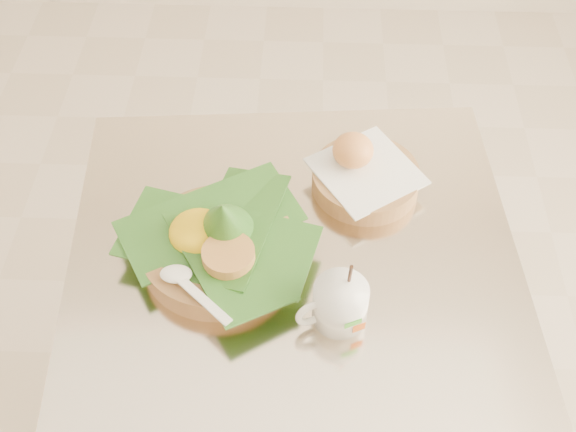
{
  "coord_description": "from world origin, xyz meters",
  "views": [
    {
      "loc": [
        0.17,
        -0.69,
        1.65
      ],
      "look_at": [
        0.15,
        0.01,
        0.82
      ],
      "focal_mm": 45.0,
      "sensor_mm": 36.0,
      "label": 1
    }
  ],
  "objects_px": {
    "cafe_table": "(294,338)",
    "bread_basket": "(363,174)",
    "rice_basket": "(217,242)",
    "coffee_mug": "(339,303)"
  },
  "relations": [
    {
      "from": "cafe_table",
      "to": "bread_basket",
      "type": "xyz_separation_m",
      "value": [
        0.11,
        0.17,
        0.25
      ]
    },
    {
      "from": "cafe_table",
      "to": "rice_basket",
      "type": "relative_size",
      "value": 2.51
    },
    {
      "from": "rice_basket",
      "to": "coffee_mug",
      "type": "height_order",
      "value": "rice_basket"
    },
    {
      "from": "bread_basket",
      "to": "coffee_mug",
      "type": "distance_m",
      "value": 0.27
    },
    {
      "from": "cafe_table",
      "to": "rice_basket",
      "type": "bearing_deg",
      "value": 176.4
    },
    {
      "from": "cafe_table",
      "to": "bread_basket",
      "type": "distance_m",
      "value": 0.32
    },
    {
      "from": "rice_basket",
      "to": "bread_basket",
      "type": "height_order",
      "value": "rice_basket"
    },
    {
      "from": "cafe_table",
      "to": "coffee_mug",
      "type": "distance_m",
      "value": 0.28
    },
    {
      "from": "rice_basket",
      "to": "bread_basket",
      "type": "bearing_deg",
      "value": 35.57
    },
    {
      "from": "cafe_table",
      "to": "rice_basket",
      "type": "xyz_separation_m",
      "value": [
        -0.12,
        0.01,
        0.26
      ]
    }
  ]
}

